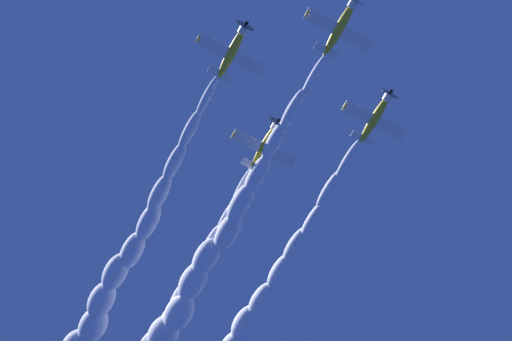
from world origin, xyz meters
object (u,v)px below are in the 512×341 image
(airplane_lead, at_px, (340,26))
(airplane_slot_tail, at_px, (265,145))
(airplane_right_wingman, at_px, (232,51))
(airplane_left_wingman, at_px, (376,117))

(airplane_lead, height_order, airplane_slot_tail, airplane_slot_tail)
(airplane_lead, relative_size, airplane_slot_tail, 1.00)
(airplane_lead, relative_size, airplane_right_wingman, 1.00)
(airplane_lead, height_order, airplane_left_wingman, airplane_left_wingman)
(airplane_right_wingman, distance_m, airplane_slot_tail, 12.25)
(airplane_lead, bearing_deg, airplane_left_wingman, 127.08)
(airplane_right_wingman, bearing_deg, airplane_slot_tail, 132.85)
(airplane_left_wingman, bearing_deg, airplane_right_wingman, -93.24)
(airplane_left_wingman, xyz_separation_m, airplane_right_wingman, (-1.06, -18.74, -0.95))
(airplane_slot_tail, bearing_deg, airplane_left_wingman, 46.17)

